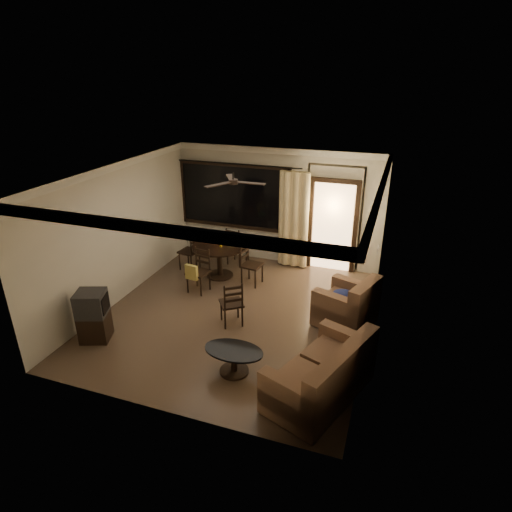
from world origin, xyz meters
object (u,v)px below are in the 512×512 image
at_px(side_chair, 232,311).
at_px(dining_chair_south, 198,279).
at_px(dining_chair_north, 237,253).
at_px(dining_chair_west, 190,258).
at_px(armchair, 348,306).
at_px(dining_chair_east, 252,272).
at_px(coffee_table, 234,357).
at_px(tv_cabinet, 93,316).
at_px(dining_table, 219,252).
at_px(sofa, 324,377).

bearing_deg(side_chair, dining_chair_south, -75.16).
height_order(dining_chair_north, side_chair, dining_chair_north).
bearing_deg(dining_chair_south, dining_chair_north, 90.00).
bearing_deg(dining_chair_west, armchair, 80.80).
bearing_deg(dining_chair_east, armchair, -105.40).
distance_m(dining_chair_north, coffee_table, 4.15).
bearing_deg(dining_chair_west, coffee_table, 45.47).
relative_size(dining_chair_west, tv_cabinet, 1.02).
relative_size(dining_chair_east, coffee_table, 0.99).
height_order(dining_chair_south, dining_chair_north, same).
height_order(dining_chair_west, dining_chair_south, same).
relative_size(dining_chair_south, coffee_table, 0.99).
bearing_deg(dining_table, dining_chair_east, -8.59).
xyz_separation_m(armchair, coffee_table, (-1.49, -1.97, -0.11)).
xyz_separation_m(tv_cabinet, side_chair, (2.10, 1.25, -0.20)).
xyz_separation_m(dining_chair_north, sofa, (2.92, -3.99, 0.09)).
bearing_deg(dining_chair_east, tv_cabinet, 155.73).
height_order(tv_cabinet, sofa, sofa).
distance_m(dining_table, dining_chair_south, 0.91).
bearing_deg(armchair, dining_chair_east, 175.91).
bearing_deg(dining_chair_south, dining_chair_west, 134.30).
bearing_deg(dining_table, dining_chair_south, -98.62).
relative_size(dining_chair_south, sofa, 0.49).
bearing_deg(dining_chair_west, dining_table, 90.07).
distance_m(coffee_table, side_chair, 1.41).
height_order(tv_cabinet, side_chair, tv_cabinet).
distance_m(dining_chair_west, coffee_table, 4.04).
bearing_deg(dining_table, dining_chair_west, 171.56).
height_order(dining_chair_west, tv_cabinet, dining_chair_west).
bearing_deg(dining_chair_east, sofa, -135.92).
relative_size(dining_chair_north, armchair, 0.79).
height_order(dining_table, sofa, dining_table).
distance_m(dining_chair_south, armchair, 3.23).
distance_m(dining_chair_south, side_chair, 1.51).
bearing_deg(coffee_table, sofa, -4.44).
xyz_separation_m(dining_chair_east, dining_chair_south, (-0.95, -0.72, 0.02)).
height_order(dining_chair_north, tv_cabinet, dining_chair_north).
relative_size(dining_table, sofa, 0.63).
xyz_separation_m(sofa, side_chair, (-2.00, 1.41, -0.10)).
bearing_deg(coffee_table, tv_cabinet, 179.01).
height_order(armchair, side_chair, armchair).
height_order(dining_chair_west, dining_chair_east, same).
distance_m(sofa, armchair, 2.08).
bearing_deg(dining_chair_north, sofa, 134.70).
bearing_deg(sofa, armchair, 109.24).
height_order(dining_chair_north, sofa, dining_chair_north).
bearing_deg(tv_cabinet, dining_chair_south, 47.25).
bearing_deg(dining_chair_west, dining_chair_east, 90.00).
bearing_deg(armchair, dining_chair_south, -165.16).
bearing_deg(dining_chair_north, dining_table, 90.11).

